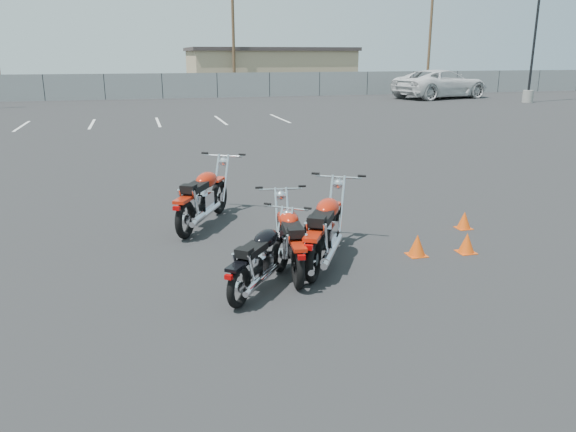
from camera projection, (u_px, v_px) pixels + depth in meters
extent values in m
plane|color=black|center=(286.00, 269.00, 8.43)|extent=(120.00, 120.00, 0.00)
torus|color=black|center=(219.00, 197.00, 11.30)|extent=(0.44, 0.66, 0.69)
cylinder|color=silver|center=(219.00, 197.00, 11.30)|extent=(0.19, 0.22, 0.18)
torus|color=black|center=(185.00, 219.00, 9.75)|extent=(0.44, 0.66, 0.69)
cylinder|color=silver|center=(185.00, 219.00, 9.75)|extent=(0.19, 0.22, 0.18)
cube|color=black|center=(203.00, 205.00, 10.51)|extent=(0.68, 1.11, 0.07)
cube|color=silver|center=(202.00, 202.00, 10.44)|extent=(0.49, 0.54, 0.34)
cylinder|color=silver|center=(201.00, 191.00, 10.38)|extent=(0.34, 0.36, 0.30)
ellipsoid|color=#B01E0A|center=(206.00, 180.00, 10.58)|extent=(0.63, 0.75, 0.29)
cube|color=black|center=(195.00, 188.00, 10.08)|extent=(0.57, 0.69, 0.11)
cube|color=black|center=(188.00, 189.00, 9.80)|extent=(0.32, 0.30, 0.14)
cube|color=#B01E0A|center=(184.00, 200.00, 9.63)|extent=(0.41, 0.52, 0.06)
cube|color=#B01E0A|center=(218.00, 179.00, 11.20)|extent=(0.32, 0.41, 0.05)
cylinder|color=silver|center=(196.00, 202.00, 9.80)|extent=(0.15, 0.21, 0.45)
cylinder|color=silver|center=(181.00, 201.00, 9.86)|extent=(0.15, 0.21, 0.45)
cylinder|color=silver|center=(206.00, 214.00, 10.17)|extent=(0.70, 1.15, 0.15)
cylinder|color=silver|center=(198.00, 218.00, 9.82)|extent=(0.32, 0.42, 0.15)
cylinder|color=silver|center=(226.00, 178.00, 11.30)|extent=(0.27, 0.42, 0.90)
cylinder|color=silver|center=(216.00, 177.00, 11.35)|extent=(0.27, 0.42, 0.90)
sphere|color=silver|center=(224.00, 162.00, 11.41)|extent=(0.25, 0.25, 0.18)
cylinder|color=silver|center=(224.00, 156.00, 11.40)|extent=(0.72, 0.42, 0.03)
cylinder|color=black|center=(242.00, 155.00, 11.28)|extent=(0.14, 0.10, 0.04)
cylinder|color=black|center=(205.00, 153.00, 11.46)|extent=(0.14, 0.10, 0.04)
cylinder|color=black|center=(193.00, 217.00, 10.50)|extent=(0.17, 0.11, 0.34)
cube|color=#990505|center=(176.00, 208.00, 9.37)|extent=(0.13, 0.12, 0.07)
torus|color=black|center=(281.00, 254.00, 8.28)|extent=(0.42, 0.50, 0.55)
cylinder|color=silver|center=(281.00, 254.00, 8.28)|extent=(0.16, 0.17, 0.15)
torus|color=black|center=(239.00, 287.00, 7.09)|extent=(0.42, 0.50, 0.55)
cylinder|color=silver|center=(239.00, 287.00, 7.09)|extent=(0.16, 0.17, 0.15)
cube|color=black|center=(261.00, 266.00, 7.67)|extent=(0.66, 0.82, 0.06)
cube|color=silver|center=(260.00, 264.00, 7.62)|extent=(0.42, 0.44, 0.28)
cylinder|color=silver|center=(260.00, 252.00, 7.57)|extent=(0.29, 0.30, 0.24)
ellipsoid|color=black|center=(266.00, 239.00, 7.72)|extent=(0.55, 0.60, 0.24)
cube|color=black|center=(252.00, 250.00, 7.33)|extent=(0.50, 0.55, 0.09)
cube|color=black|center=(244.00, 253.00, 7.12)|extent=(0.26, 0.26, 0.11)
cube|color=black|center=(238.00, 266.00, 6.99)|extent=(0.37, 0.41, 0.05)
cube|color=black|center=(281.00, 235.00, 8.20)|extent=(0.29, 0.32, 0.04)
cylinder|color=silver|center=(251.00, 267.00, 7.11)|extent=(0.14, 0.16, 0.36)
cylinder|color=silver|center=(236.00, 265.00, 7.19)|extent=(0.14, 0.16, 0.36)
cylinder|color=silver|center=(263.00, 279.00, 7.39)|extent=(0.69, 0.86, 0.12)
cylinder|color=silver|center=(253.00, 286.00, 7.12)|extent=(0.29, 0.33, 0.12)
cylinder|color=silver|center=(289.00, 233.00, 8.26)|extent=(0.26, 0.32, 0.73)
cylinder|color=silver|center=(278.00, 232.00, 8.32)|extent=(0.26, 0.32, 0.73)
sphere|color=silver|center=(287.00, 214.00, 8.36)|extent=(0.21, 0.21, 0.15)
cylinder|color=silver|center=(288.00, 208.00, 8.35)|extent=(0.53, 0.42, 0.03)
cylinder|color=black|center=(308.00, 208.00, 8.20)|extent=(0.11, 0.09, 0.03)
cylinder|color=black|center=(268.00, 204.00, 8.44)|extent=(0.11, 0.09, 0.03)
cylinder|color=black|center=(250.00, 279.00, 7.69)|extent=(0.13, 0.11, 0.28)
cube|color=#990505|center=(229.00, 277.00, 6.80)|extent=(0.11, 0.10, 0.06)
torus|color=black|center=(334.00, 226.00, 9.39)|extent=(0.44, 0.65, 0.68)
cylinder|color=silver|center=(334.00, 226.00, 9.39)|extent=(0.19, 0.21, 0.18)
torus|color=black|center=(313.00, 259.00, 7.87)|extent=(0.44, 0.65, 0.68)
cylinder|color=silver|center=(313.00, 259.00, 7.87)|extent=(0.19, 0.21, 0.18)
cube|color=black|center=(325.00, 238.00, 8.62)|extent=(0.69, 1.08, 0.07)
cube|color=silver|center=(324.00, 235.00, 8.55)|extent=(0.49, 0.53, 0.34)
cylinder|color=silver|center=(324.00, 223.00, 8.49)|extent=(0.34, 0.36, 0.30)
ellipsoid|color=#B01E0A|center=(328.00, 208.00, 8.69)|extent=(0.63, 0.74, 0.29)
cube|color=black|center=(321.00, 219.00, 8.19)|extent=(0.56, 0.68, 0.11)
cube|color=black|center=(317.00, 221.00, 7.92)|extent=(0.32, 0.30, 0.14)
cube|color=#B01E0A|center=(313.00, 236.00, 7.75)|extent=(0.41, 0.51, 0.06)
cube|color=#B01E0A|center=(335.00, 206.00, 9.29)|extent=(0.32, 0.41, 0.05)
cylinder|color=silver|center=(325.00, 237.00, 7.92)|extent=(0.15, 0.21, 0.44)
cylinder|color=silver|center=(307.00, 236.00, 7.98)|extent=(0.15, 0.21, 0.44)
cylinder|color=silver|center=(332.00, 251.00, 8.28)|extent=(0.71, 1.13, 0.14)
cylinder|color=silver|center=(328.00, 257.00, 7.94)|extent=(0.32, 0.41, 0.15)
cylinder|color=silver|center=(342.00, 204.00, 9.39)|extent=(0.27, 0.42, 0.89)
cylinder|color=silver|center=(330.00, 203.00, 9.44)|extent=(0.27, 0.42, 0.89)
sphere|color=silver|center=(338.00, 184.00, 9.50)|extent=(0.25, 0.25, 0.18)
cylinder|color=silver|center=(339.00, 177.00, 9.49)|extent=(0.70, 0.42, 0.03)
cylinder|color=black|center=(362.00, 176.00, 9.36)|extent=(0.14, 0.10, 0.04)
cylinder|color=black|center=(316.00, 173.00, 9.56)|extent=(0.14, 0.10, 0.04)
cylinder|color=black|center=(313.00, 253.00, 8.61)|extent=(0.17, 0.11, 0.34)
cube|color=#990505|center=(309.00, 247.00, 7.50)|extent=(0.13, 0.11, 0.07)
torus|color=black|center=(283.00, 235.00, 9.05)|extent=(0.18, 0.62, 0.61)
cylinder|color=silver|center=(283.00, 235.00, 9.05)|extent=(0.12, 0.17, 0.16)
torus|color=black|center=(298.00, 268.00, 7.66)|extent=(0.18, 0.62, 0.61)
cylinder|color=silver|center=(298.00, 268.00, 7.66)|extent=(0.12, 0.17, 0.16)
cube|color=black|center=(290.00, 247.00, 8.34)|extent=(0.22, 1.07, 0.06)
cube|color=silver|center=(290.00, 244.00, 8.28)|extent=(0.33, 0.41, 0.30)
cylinder|color=silver|center=(290.00, 233.00, 8.23)|extent=(0.23, 0.27, 0.27)
ellipsoid|color=#B01E0A|center=(288.00, 219.00, 8.41)|extent=(0.38, 0.62, 0.26)
cube|color=black|center=(293.00, 230.00, 7.95)|extent=(0.33, 0.58, 0.10)
cube|color=black|center=(296.00, 233.00, 7.70)|extent=(0.24, 0.21, 0.12)
cube|color=#B01E0A|center=(298.00, 246.00, 7.55)|extent=(0.23, 0.44, 0.05)
cube|color=#B01E0A|center=(283.00, 216.00, 8.96)|extent=(0.17, 0.36, 0.04)
cylinder|color=silver|center=(305.00, 246.00, 7.75)|extent=(0.07, 0.19, 0.40)
cylinder|color=silver|center=(288.00, 247.00, 7.72)|extent=(0.07, 0.19, 0.40)
cylinder|color=silver|center=(304.00, 258.00, 8.09)|extent=(0.22, 1.12, 0.13)
cylinder|color=silver|center=(308.00, 264.00, 7.78)|extent=(0.16, 0.37, 0.13)
cylinder|color=silver|center=(288.00, 213.00, 9.09)|extent=(0.09, 0.41, 0.80)
cylinder|color=silver|center=(277.00, 214.00, 9.07)|extent=(0.09, 0.41, 0.80)
sphere|color=silver|center=(281.00, 195.00, 9.16)|extent=(0.18, 0.18, 0.16)
cylinder|color=silver|center=(281.00, 189.00, 9.15)|extent=(0.71, 0.11, 0.03)
cylinder|color=black|center=(302.00, 186.00, 9.17)|extent=(0.12, 0.05, 0.04)
cylinder|color=black|center=(259.00, 188.00, 9.07)|extent=(0.12, 0.05, 0.04)
cylinder|color=black|center=(281.00, 262.00, 8.28)|extent=(0.16, 0.04, 0.30)
cube|color=#990505|center=(302.00, 257.00, 7.32)|extent=(0.11, 0.07, 0.06)
cone|color=#DD480B|center=(417.00, 245.00, 8.96)|extent=(0.27, 0.27, 0.34)
cube|color=#DD480B|center=(416.00, 255.00, 9.00)|extent=(0.29, 0.29, 0.01)
cone|color=#DD480B|center=(467.00, 242.00, 9.09)|extent=(0.26, 0.26, 0.32)
cube|color=#DD480B|center=(466.00, 252.00, 9.14)|extent=(0.28, 0.28, 0.01)
cone|color=#DD480B|center=(464.00, 220.00, 10.36)|extent=(0.25, 0.25, 0.31)
cube|color=#DD480B|center=(463.00, 228.00, 10.40)|extent=(0.27, 0.27, 0.01)
cylinder|color=gray|center=(528.00, 96.00, 37.61)|extent=(0.70, 0.70, 0.80)
cylinder|color=black|center=(537.00, 14.00, 36.16)|extent=(0.16, 0.16, 9.62)
cube|color=slate|center=(162.00, 86.00, 40.65)|extent=(80.00, 0.04, 1.80)
cylinder|color=black|center=(44.00, 88.00, 38.65)|extent=(0.06, 0.06, 1.80)
cylinder|color=black|center=(104.00, 87.00, 39.65)|extent=(0.06, 0.06, 1.80)
cylinder|color=black|center=(162.00, 86.00, 40.65)|extent=(0.06, 0.06, 1.80)
cylinder|color=black|center=(217.00, 85.00, 41.65)|extent=(0.06, 0.06, 1.80)
cylinder|color=black|center=(270.00, 85.00, 42.65)|extent=(0.06, 0.06, 1.80)
cylinder|color=black|center=(320.00, 84.00, 43.64)|extent=(0.06, 0.06, 1.80)
cylinder|color=black|center=(367.00, 83.00, 44.64)|extent=(0.06, 0.06, 1.80)
cylinder|color=black|center=(413.00, 83.00, 45.64)|extent=(0.06, 0.06, 1.80)
cylinder|color=black|center=(457.00, 82.00, 46.64)|extent=(0.06, 0.06, 1.80)
cylinder|color=black|center=(498.00, 81.00, 47.64)|extent=(0.06, 0.06, 1.80)
cylinder|color=black|center=(539.00, 81.00, 48.64)|extent=(0.06, 0.06, 1.80)
cube|color=tan|center=(268.00, 70.00, 51.27)|extent=(14.00, 9.00, 3.40)
cube|color=#393130|center=(268.00, 49.00, 50.76)|extent=(14.40, 9.40, 0.30)
cylinder|color=#493422|center=(233.00, 36.00, 44.86)|extent=(0.24, 0.24, 9.00)
cylinder|color=#493422|center=(430.00, 38.00, 50.28)|extent=(0.24, 0.24, 9.00)
cube|color=silver|center=(22.00, 126.00, 25.23)|extent=(0.12, 4.00, 0.01)
cube|color=silver|center=(92.00, 124.00, 25.98)|extent=(0.12, 4.00, 0.01)
cube|color=silver|center=(158.00, 122.00, 26.73)|extent=(0.12, 4.00, 0.01)
cube|color=silver|center=(221.00, 120.00, 27.48)|extent=(0.12, 4.00, 0.01)
cube|color=silver|center=(280.00, 118.00, 28.23)|extent=(0.12, 4.00, 0.01)
imported|color=silver|center=(442.00, 76.00, 40.87)|extent=(5.61, 9.12, 3.23)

